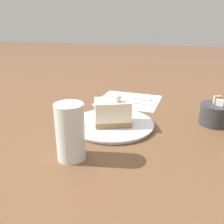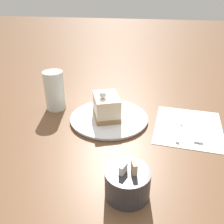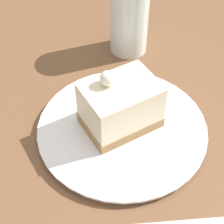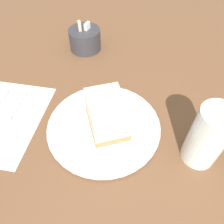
{
  "view_description": "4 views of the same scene",
  "coord_description": "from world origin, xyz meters",
  "px_view_note": "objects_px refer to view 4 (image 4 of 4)",
  "views": [
    {
      "loc": [
        0.65,
        0.16,
        0.29
      ],
      "look_at": [
        0.03,
        0.01,
        0.04
      ],
      "focal_mm": 40.0,
      "sensor_mm": 36.0,
      "label": 1
    },
    {
      "loc": [
        -0.07,
        0.65,
        0.38
      ],
      "look_at": [
        0.02,
        0.03,
        0.04
      ],
      "focal_mm": 40.0,
      "sensor_mm": 36.0,
      "label": 2
    },
    {
      "loc": [
        -0.29,
        0.09,
        0.39
      ],
      "look_at": [
        0.02,
        0.03,
        0.05
      ],
      "focal_mm": 60.0,
      "sensor_mm": 36.0,
      "label": 3
    },
    {
      "loc": [
        0.07,
        -0.25,
        0.37
      ],
      "look_at": [
        0.05,
        0.01,
        0.06
      ],
      "focal_mm": 35.0,
      "sensor_mm": 36.0,
      "label": 4
    }
  ],
  "objects_px": {
    "plate": "(104,126)",
    "drinking_glass": "(208,137)",
    "knife": "(4,125)",
    "sugar_bowl": "(85,39)",
    "cake_slice": "(107,114)"
  },
  "relations": [
    {
      "from": "plate",
      "to": "knife",
      "type": "height_order",
      "value": "plate"
    },
    {
      "from": "knife",
      "to": "drinking_glass",
      "type": "bearing_deg",
      "value": 2.25
    },
    {
      "from": "cake_slice",
      "to": "knife",
      "type": "distance_m",
      "value": 0.22
    },
    {
      "from": "cake_slice",
      "to": "drinking_glass",
      "type": "height_order",
      "value": "drinking_glass"
    },
    {
      "from": "cake_slice",
      "to": "plate",
      "type": "bearing_deg",
      "value": 173.6
    },
    {
      "from": "knife",
      "to": "drinking_glass",
      "type": "xyz_separation_m",
      "value": [
        0.39,
        -0.04,
        0.06
      ]
    },
    {
      "from": "cake_slice",
      "to": "knife",
      "type": "height_order",
      "value": "cake_slice"
    },
    {
      "from": "plate",
      "to": "knife",
      "type": "xyz_separation_m",
      "value": [
        -0.21,
        -0.01,
        -0.0
      ]
    },
    {
      "from": "knife",
      "to": "sugar_bowl",
      "type": "bearing_deg",
      "value": 74.55
    },
    {
      "from": "plate",
      "to": "drinking_glass",
      "type": "distance_m",
      "value": 0.2
    },
    {
      "from": "knife",
      "to": "drinking_glass",
      "type": "relative_size",
      "value": 1.46
    },
    {
      "from": "plate",
      "to": "cake_slice",
      "type": "bearing_deg",
      "value": 12.88
    },
    {
      "from": "plate",
      "to": "drinking_glass",
      "type": "relative_size",
      "value": 1.85
    },
    {
      "from": "plate",
      "to": "sugar_bowl",
      "type": "relative_size",
      "value": 2.62
    },
    {
      "from": "knife",
      "to": "sugar_bowl",
      "type": "distance_m",
      "value": 0.32
    }
  ]
}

